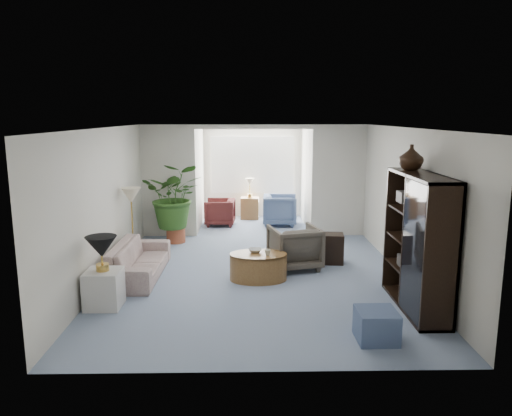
{
  "coord_description": "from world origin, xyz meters",
  "views": [
    {
      "loc": [
        -0.17,
        -7.8,
        2.7
      ],
      "look_at": [
        0.0,
        0.6,
        1.1
      ],
      "focal_mm": 34.26,
      "sensor_mm": 36.0,
      "label": 1
    }
  ],
  "objects_px": {
    "side_table_dark": "(331,248)",
    "plant_pot": "(176,235)",
    "ottoman": "(376,325)",
    "sunroom_table": "(250,208)",
    "entertainment_cabinet": "(418,242)",
    "coffee_cup": "(268,253)",
    "coffee_table": "(258,267)",
    "sunroom_chair_blue": "(280,210)",
    "framed_picture": "(411,179)",
    "wingback_chair": "(295,247)",
    "sofa": "(138,260)",
    "table_lamp": "(101,247)",
    "coffee_bowl": "(255,250)",
    "floor_lamp": "(131,195)",
    "cabinet_urn": "(411,157)",
    "sunroom_chair_maroon": "(220,212)",
    "end_table": "(104,289)"
  },
  "relations": [
    {
      "from": "coffee_bowl",
      "to": "cabinet_urn",
      "type": "distance_m",
      "value": 2.9
    },
    {
      "from": "coffee_bowl",
      "to": "coffee_cup",
      "type": "relative_size",
      "value": 2.26
    },
    {
      "from": "wingback_chair",
      "to": "ottoman",
      "type": "bearing_deg",
      "value": 90.11
    },
    {
      "from": "wingback_chair",
      "to": "sunroom_table",
      "type": "bearing_deg",
      "value": -93.67
    },
    {
      "from": "coffee_cup",
      "to": "ottoman",
      "type": "relative_size",
      "value": 0.21
    },
    {
      "from": "ottoman",
      "to": "plant_pot",
      "type": "xyz_separation_m",
      "value": [
        -3.1,
        4.73,
        -0.03
      ]
    },
    {
      "from": "plant_pot",
      "to": "sunroom_table",
      "type": "xyz_separation_m",
      "value": [
        1.61,
        2.4,
        0.12
      ]
    },
    {
      "from": "coffee_table",
      "to": "coffee_cup",
      "type": "height_order",
      "value": "coffee_cup"
    },
    {
      "from": "coffee_cup",
      "to": "ottoman",
      "type": "xyz_separation_m",
      "value": [
        1.23,
        -2.15,
        -0.31
      ]
    },
    {
      "from": "floor_lamp",
      "to": "sunroom_table",
      "type": "height_order",
      "value": "floor_lamp"
    },
    {
      "from": "wingback_chair",
      "to": "entertainment_cabinet",
      "type": "bearing_deg",
      "value": 115.91
    },
    {
      "from": "coffee_table",
      "to": "sunroom_table",
      "type": "xyz_separation_m",
      "value": [
        -0.11,
        4.88,
        0.06
      ]
    },
    {
      "from": "sofa",
      "to": "coffee_table",
      "type": "relative_size",
      "value": 2.06
    },
    {
      "from": "wingback_chair",
      "to": "sunroom_table",
      "type": "height_order",
      "value": "wingback_chair"
    },
    {
      "from": "entertainment_cabinet",
      "to": "sunroom_chair_maroon",
      "type": "bearing_deg",
      "value": 119.75
    },
    {
      "from": "sofa",
      "to": "cabinet_urn",
      "type": "xyz_separation_m",
      "value": [
        4.23,
        -0.95,
        1.81
      ]
    },
    {
      "from": "framed_picture",
      "to": "coffee_cup",
      "type": "relative_size",
      "value": 4.95
    },
    {
      "from": "side_table_dark",
      "to": "plant_pot",
      "type": "bearing_deg",
      "value": 153.21
    },
    {
      "from": "framed_picture",
      "to": "sunroom_chair_blue",
      "type": "bearing_deg",
      "value": 113.05
    },
    {
      "from": "wingback_chair",
      "to": "cabinet_urn",
      "type": "xyz_separation_m",
      "value": [
        1.54,
        -1.35,
        1.71
      ]
    },
    {
      "from": "end_table",
      "to": "wingback_chair",
      "type": "xyz_separation_m",
      "value": [
        2.89,
        1.75,
        0.12
      ]
    },
    {
      "from": "side_table_dark",
      "to": "ottoman",
      "type": "bearing_deg",
      "value": -89.67
    },
    {
      "from": "coffee_table",
      "to": "plant_pot",
      "type": "distance_m",
      "value": 3.02
    },
    {
      "from": "coffee_bowl",
      "to": "coffee_cup",
      "type": "height_order",
      "value": "coffee_cup"
    },
    {
      "from": "sunroom_chair_blue",
      "to": "plant_pot",
      "type": "bearing_deg",
      "value": 128.56
    },
    {
      "from": "framed_picture",
      "to": "coffee_table",
      "type": "bearing_deg",
      "value": 178.25
    },
    {
      "from": "ottoman",
      "to": "sunroom_chair_blue",
      "type": "distance_m",
      "value": 6.43
    },
    {
      "from": "entertainment_cabinet",
      "to": "plant_pot",
      "type": "bearing_deg",
      "value": 136.64
    },
    {
      "from": "table_lamp",
      "to": "sunroom_table",
      "type": "relative_size",
      "value": 0.77
    },
    {
      "from": "framed_picture",
      "to": "plant_pot",
      "type": "bearing_deg",
      "value": 148.36
    },
    {
      "from": "coffee_bowl",
      "to": "floor_lamp",
      "type": "bearing_deg",
      "value": 155.48
    },
    {
      "from": "side_table_dark",
      "to": "entertainment_cabinet",
      "type": "distance_m",
      "value": 2.41
    },
    {
      "from": "floor_lamp",
      "to": "sunroom_chair_maroon",
      "type": "height_order",
      "value": "floor_lamp"
    },
    {
      "from": "coffee_bowl",
      "to": "wingback_chair",
      "type": "bearing_deg",
      "value": 36.55
    },
    {
      "from": "coffee_cup",
      "to": "side_table_dark",
      "type": "bearing_deg",
      "value": 40.3
    },
    {
      "from": "side_table_dark",
      "to": "sunroom_chair_blue",
      "type": "distance_m",
      "value": 3.29
    },
    {
      "from": "cabinet_urn",
      "to": "sunroom_chair_maroon",
      "type": "relative_size",
      "value": 0.51
    },
    {
      "from": "sofa",
      "to": "table_lamp",
      "type": "height_order",
      "value": "table_lamp"
    },
    {
      "from": "coffee_table",
      "to": "plant_pot",
      "type": "relative_size",
      "value": 2.37
    },
    {
      "from": "coffee_table",
      "to": "cabinet_urn",
      "type": "relative_size",
      "value": 2.57
    },
    {
      "from": "floor_lamp",
      "to": "entertainment_cabinet",
      "type": "relative_size",
      "value": 0.19
    },
    {
      "from": "coffee_cup",
      "to": "entertainment_cabinet",
      "type": "height_order",
      "value": "entertainment_cabinet"
    },
    {
      "from": "coffee_bowl",
      "to": "coffee_table",
      "type": "bearing_deg",
      "value": -63.43
    },
    {
      "from": "coffee_bowl",
      "to": "ottoman",
      "type": "bearing_deg",
      "value": -58.64
    },
    {
      "from": "end_table",
      "to": "plant_pot",
      "type": "bearing_deg",
      "value": 81.95
    },
    {
      "from": "sofa",
      "to": "side_table_dark",
      "type": "distance_m",
      "value": 3.46
    },
    {
      "from": "sunroom_table",
      "to": "end_table",
      "type": "bearing_deg",
      "value": -109.47
    },
    {
      "from": "cabinet_urn",
      "to": "wingback_chair",
      "type": "bearing_deg",
      "value": 138.81
    },
    {
      "from": "coffee_cup",
      "to": "coffee_table",
      "type": "bearing_deg",
      "value": 146.31
    },
    {
      "from": "sunroom_chair_blue",
      "to": "coffee_table",
      "type": "bearing_deg",
      "value": 174.79
    }
  ]
}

